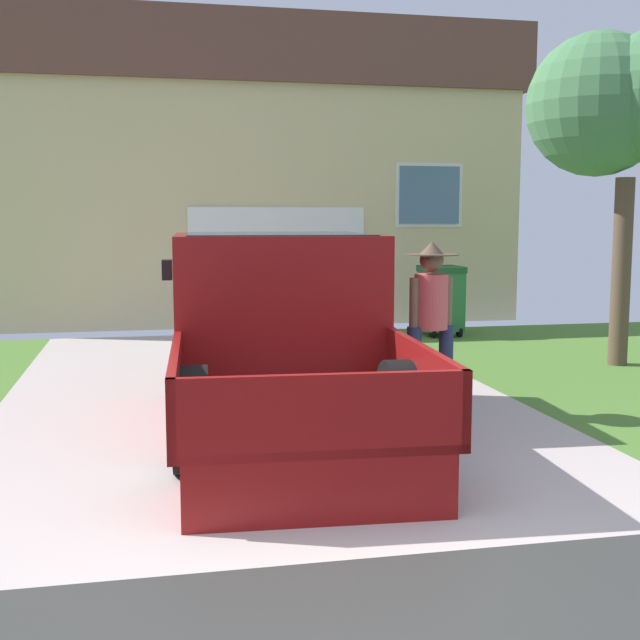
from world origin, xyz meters
name	(u,v)px	position (x,y,z in m)	size (l,w,h in m)	color
pickup_truck	(277,337)	(0.08, 3.38, 0.75)	(2.15, 5.15, 1.73)	maroon
person_with_hat	(431,313)	(1.53, 3.17, 0.98)	(0.51, 0.51, 1.65)	navy
handbag	(437,406)	(1.49, 2.83, 0.15)	(0.39, 0.17, 0.49)	beige
house_with_garage	(235,177)	(0.67, 12.60, 2.68)	(10.09, 5.99, 5.29)	#CEBC88
front_yard_tree	(621,104)	(4.73, 5.28, 3.28)	(2.22, 2.08, 4.18)	brown
wheeled_trash_bin	(441,298)	(3.47, 8.16, 0.60)	(0.60, 0.72, 1.11)	#286B38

